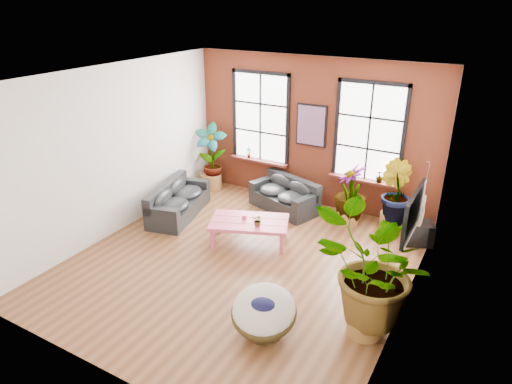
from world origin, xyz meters
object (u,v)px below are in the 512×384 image
sofa_left (177,201)px  papasan_chair (264,312)px  coffee_table (249,223)px  sofa_back (286,196)px

sofa_left → papasan_chair: bearing=-138.3°
sofa_left → papasan_chair: (3.69, -2.55, 0.04)m
sofa_left → coffee_table: bearing=-111.4°
sofa_back → coffee_table: size_ratio=1.02×
sofa_back → papasan_chair: (1.65, -4.08, 0.04)m
coffee_table → papasan_chair: bearing=-77.3°
sofa_back → sofa_left: bearing=-123.9°
sofa_back → papasan_chair: bearing=-48.9°
sofa_back → papasan_chair: sofa_back is taller
papasan_chair → coffee_table: bearing=108.2°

